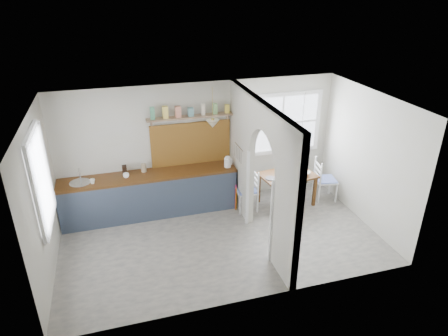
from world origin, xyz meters
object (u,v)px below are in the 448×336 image
object	(u,v)px
vase	(284,166)
chair_left	(246,190)
chair_right	(326,179)
dining_table	(286,189)
kettle	(228,162)

from	to	relation	value
vase	chair_left	bearing A→B (deg)	-169.49
chair_left	chair_right	world-z (taller)	chair_right
chair_left	chair_right	distance (m)	1.81
dining_table	chair_right	world-z (taller)	chair_right
dining_table	vase	size ratio (longest dim) A/B	5.48
chair_left	kettle	xyz separation A→B (m)	(-0.33, 0.28, 0.56)
chair_left	kettle	size ratio (longest dim) A/B	3.99
chair_right	vase	xyz separation A→B (m)	(-0.90, 0.22, 0.33)
chair_left	vase	bearing A→B (deg)	102.00
chair_right	kettle	xyz separation A→B (m)	(-2.13, 0.32, 0.54)
vase	kettle	bearing A→B (deg)	175.00
dining_table	vase	xyz separation A→B (m)	(0.00, 0.19, 0.45)
dining_table	kettle	bearing A→B (deg)	157.68
dining_table	chair_right	xyz separation A→B (m)	(0.90, -0.02, 0.12)
chair_right	dining_table	bearing A→B (deg)	97.90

